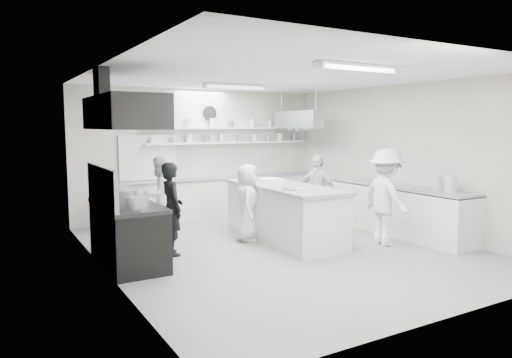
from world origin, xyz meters
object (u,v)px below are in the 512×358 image
stove (128,236)px  prep_island (284,214)px  cook_back (159,195)px  right_counter (398,210)px  cook_stove (172,209)px  back_counter (219,198)px

stove → prep_island: prep_island is taller
stove → cook_back: cook_back is taller
stove → right_counter: right_counter is taller
prep_island → cook_back: cook_back is taller
prep_island → cook_stove: cook_stove is taller
right_counter → cook_stove: size_ratio=2.12×
stove → right_counter: size_ratio=0.55×
prep_island → cook_stove: (-2.17, 0.10, 0.28)m
prep_island → cook_stove: bearing=178.2°
cook_stove → prep_island: bearing=-90.7°
back_counter → stove: bearing=-136.0°
stove → back_counter: bearing=44.0°
stove → cook_stove: cook_stove is taller
back_counter → cook_stove: cook_stove is taller
back_counter → right_counter: right_counter is taller
right_counter → prep_island: size_ratio=1.21×
back_counter → cook_stove: size_ratio=3.22×
back_counter → right_counter: 4.13m
stove → prep_island: (2.96, 0.09, 0.05)m
stove → cook_stove: size_ratio=1.16×
stove → cook_back: (1.12, 1.80, 0.33)m
back_counter → right_counter: size_ratio=1.52×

